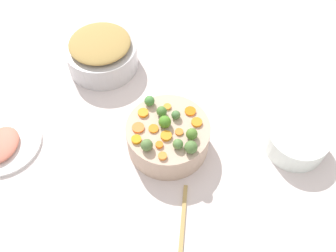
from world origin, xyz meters
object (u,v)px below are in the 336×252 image
object	(u,v)px
metal_pot	(102,56)
ham_plate	(3,143)
serving_bowl_carrots	(168,137)
casserole_dish	(296,140)

from	to	relation	value
metal_pot	ham_plate	world-z (taller)	metal_pot
serving_bowl_carrots	ham_plate	world-z (taller)	serving_bowl_carrots
serving_bowl_carrots	casserole_dish	world-z (taller)	serving_bowl_carrots
casserole_dish	ham_plate	bearing A→B (deg)	54.71
serving_bowl_carrots	casserole_dish	distance (m)	0.43
serving_bowl_carrots	metal_pot	xyz separation A→B (m)	(0.46, -0.00, -0.00)
serving_bowl_carrots	metal_pot	size ratio (longest dim) A/B	1.00
serving_bowl_carrots	casserole_dish	xyz separation A→B (m)	(-0.25, -0.35, -0.01)
ham_plate	metal_pot	bearing A→B (deg)	-74.22
serving_bowl_carrots	metal_pot	bearing A→B (deg)	-0.28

